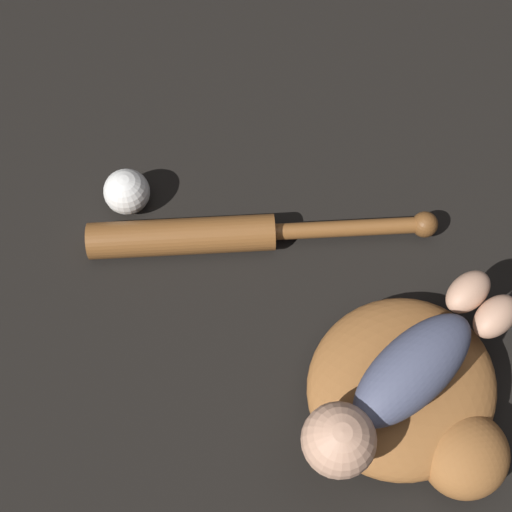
{
  "coord_description": "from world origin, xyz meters",
  "views": [
    {
      "loc": [
        0.3,
        0.01,
        1.08
      ],
      "look_at": [
        -0.11,
        -0.24,
        0.07
      ],
      "focal_mm": 50.0,
      "sensor_mm": 36.0,
      "label": 1
    }
  ],
  "objects_px": {
    "baseball_bat": "(219,235)",
    "baseball": "(127,192)",
    "baby_figure": "(400,382)",
    "baseball_glove": "(412,397)"
  },
  "relations": [
    {
      "from": "baseball_bat",
      "to": "baseball",
      "type": "bearing_deg",
      "value": -84.27
    },
    {
      "from": "baby_figure",
      "to": "baseball",
      "type": "xyz_separation_m",
      "value": [
        -0.08,
        -0.54,
        -0.09
      ]
    },
    {
      "from": "baseball_glove",
      "to": "baseball_bat",
      "type": "bearing_deg",
      "value": -101.63
    },
    {
      "from": "baby_figure",
      "to": "baseball_bat",
      "type": "bearing_deg",
      "value": -105.31
    },
    {
      "from": "baby_figure",
      "to": "baseball_glove",
      "type": "bearing_deg",
      "value": 124.29
    },
    {
      "from": "baseball",
      "to": "baseball_bat",
      "type": "bearing_deg",
      "value": 95.73
    },
    {
      "from": "baseball_glove",
      "to": "baby_figure",
      "type": "xyz_separation_m",
      "value": [
        0.02,
        -0.03,
        0.09
      ]
    },
    {
      "from": "baseball_bat",
      "to": "baseball",
      "type": "relative_size",
      "value": 6.33
    },
    {
      "from": "baseball_glove",
      "to": "baseball",
      "type": "distance_m",
      "value": 0.57
    },
    {
      "from": "baby_figure",
      "to": "baseball_bat",
      "type": "relative_size",
      "value": 0.78
    }
  ]
}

